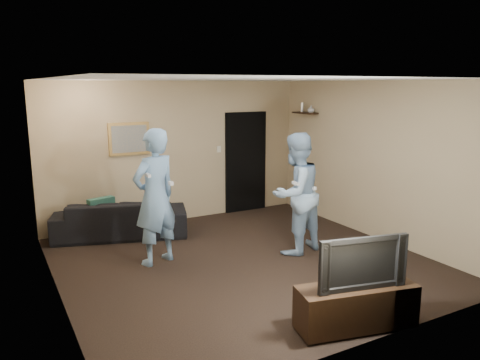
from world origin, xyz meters
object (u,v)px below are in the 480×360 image
tv_console (356,306)px  television (359,260)px  wii_player_right (296,194)px  sofa (121,218)px  wii_player_left (155,197)px

tv_console → television: television is taller
tv_console → wii_player_right: (0.78, 2.21, 0.67)m
television → wii_player_right: (0.78, 2.21, 0.16)m
sofa → television: (1.35, -4.27, 0.44)m
sofa → television: 4.50m
television → wii_player_right: size_ratio=0.53×
television → sofa: bearing=120.4°
television → wii_player_left: wii_player_left is taller
tv_console → wii_player_right: wii_player_right is taller
wii_player_left → wii_player_right: size_ratio=1.06×
wii_player_left → sofa: bearing=95.3°
wii_player_right → television: bearing=-109.5°
wii_player_right → tv_console: bearing=-109.5°
television → tv_console: bearing=-167.2°
sofa → television: television is taller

